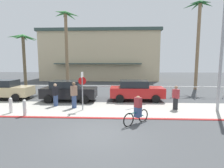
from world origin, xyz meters
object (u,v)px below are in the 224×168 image
Objects in this scene: palm_tree_2 at (67,36)px; palm_tree_3 at (198,27)px; bollard_0 at (25,108)px; bollard_2 at (11,105)px; pedestrian_2 at (56,96)px; car_black_1 at (69,91)px; palm_tree_1 at (24,47)px; car_tan_0 at (5,89)px; pedestrian_0 at (74,96)px; pedestrian_1 at (176,99)px; cyclist_teal_0 at (137,111)px; stop_sign_bike_lane at (82,85)px; car_red_2 at (136,90)px; streetlight_curb at (224,45)px.

palm_tree_3 is at bearing 2.88° from palm_tree_2.
bollard_0 is 1.30m from bollard_2.
palm_tree_3 is at bearing 32.74° from pedestrian_2.
car_black_1 is at bearing 74.76° from pedestrian_2.
bollard_2 is at bearing -65.47° from palm_tree_1.
car_tan_0 is 2.38× the size of pedestrian_0.
palm_tree_1 reaches higher than pedestrian_2.
cyclist_teal_0 is at bearing -134.62° from pedestrian_1.
car_tan_0 is 5.72m from pedestrian_2.
pedestrian_1 is (15.50, -9.36, -4.26)m from palm_tree_1.
stop_sign_bike_lane is 8.17m from car_tan_0.
car_red_2 is (7.01, 4.63, 0.35)m from bollard_0.
pedestrian_2 is at bearing 155.81° from stop_sign_bike_lane.
car_tan_0 is 11.31m from car_red_2.
palm_tree_3 is 12.41m from pedestrian_1.
streetlight_curb reaches higher than car_red_2.
palm_tree_2 is 9.80m from pedestrian_2.
pedestrian_2 reaches higher than bollard_2.
palm_tree_3 reaches higher than pedestrian_1.
cyclist_teal_0 is at bearing -44.11° from palm_tree_1.
pedestrian_2 is (1.48, -7.98, -5.48)m from palm_tree_2.
car_tan_0 is (-4.29, 4.62, 0.35)m from bollard_0.
palm_tree_1 is at bearing 171.42° from palm_tree_2.
car_black_1 reaches higher than pedestrian_2.
streetlight_curb is 4.60× the size of pedestrian_1.
palm_tree_1 is 4.03× the size of pedestrian_1.
streetlight_curb reaches higher than cyclist_teal_0.
bollard_2 is 20.14m from palm_tree_3.
car_red_2 is (13.09, -6.61, -4.14)m from palm_tree_1.
palm_tree_2 reaches higher than stop_sign_bike_lane.
streetlight_curb is 0.84× the size of palm_tree_2.
palm_tree_3 is (11.40, 9.73, 5.50)m from stop_sign_bike_lane.
streetlight_curb is 11.49m from car_black_1.
car_tan_0 reaches higher than cyclist_teal_0.
palm_tree_1 is 1.49× the size of car_tan_0.
bollard_0 is 9.62m from pedestrian_1.
car_black_1 is at bearing 70.64° from bollard_0.
pedestrian_2 is at bearing -105.24° from car_black_1.
streetlight_curb is 1.14× the size of palm_tree_1.
palm_tree_1 is at bearing 151.49° from streetlight_curb.
palm_tree_3 is 6.20× the size of pedestrian_1.
palm_tree_2 is (-12.57, 9.01, 1.98)m from streetlight_curb.
bollard_0 is 6.65m from cyclist_teal_0.
car_tan_0 is at bearing 158.37° from pedestrian_0.
palm_tree_1 is at bearing 153.20° from car_red_2.
palm_tree_1 is 18.60m from pedestrian_1.
palm_tree_1 is 1.49× the size of car_red_2.
palm_tree_2 is 8.49m from car_black_1.
car_black_1 is 5.59m from car_red_2.
cyclist_teal_0 is at bearing -11.30° from bollard_2.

